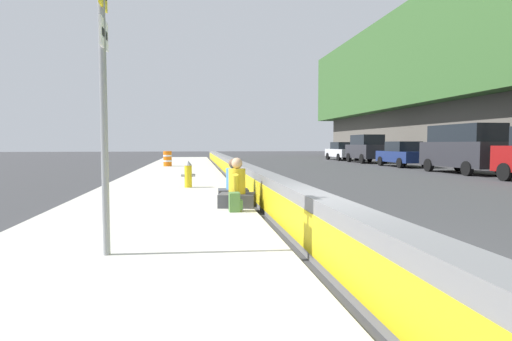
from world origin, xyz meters
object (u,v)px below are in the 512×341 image
Objects in this scene: parked_car_far at (366,148)px; construction_barrel at (168,159)px; fire_hydrant at (188,174)px; seated_person_middle at (233,187)px; parked_car_farther at (342,151)px; route_sign_post at (104,93)px; parked_car_fourth at (464,148)px; backpack at (235,202)px; seated_person_foreground at (237,191)px; parked_car_midline at (402,154)px.

construction_barrel is at bearing 110.37° from parked_car_far.
seated_person_middle is at bearing -160.82° from fire_hydrant.
fire_hydrant is 28.44m from parked_car_farther.
route_sign_post reaches higher than parked_car_fourth.
parked_car_far is (22.57, -12.96, 0.72)m from seated_person_middle.
parked_car_far reaches higher than seated_person_middle.
route_sign_post is 4.25m from backpack.
construction_barrel is at bearing 1.49° from route_sign_post.
parked_car_far is (12.64, 0.07, -0.17)m from parked_car_fourth.
fire_hydrant is 0.19× the size of parked_car_farther.
construction_barrel is at bearing 8.41° from seated_person_foreground.
seated_person_middle is (-3.36, -1.17, -0.12)m from fire_hydrant.
parked_car_farther is at bearing -29.58° from fire_hydrant.
seated_person_middle is at bearing -22.46° from route_sign_post.
route_sign_post is 26.21m from parked_car_midline.
parked_car_midline is at bearing 179.78° from parked_car_far.
parked_car_fourth is (-6.85, -15.69, 0.73)m from construction_barrel.
seated_person_middle reaches higher than fire_hydrant.
seated_person_middle reaches higher than backpack.
route_sign_post reaches higher than backpack.
seated_person_middle is 0.23× the size of parked_car_midline.
seated_person_middle is 20.88m from parked_car_midline.
seated_person_foreground is at bearing 143.48° from parked_car_midline.
construction_barrel is at bearing 88.60° from parked_car_midline.
parked_car_fourth is at bearing -179.69° from parked_car_far.
fire_hydrant is 0.18× the size of parked_car_far.
parked_car_fourth is (9.92, -13.03, 0.89)m from seated_person_middle.
seated_person_foreground is 0.25× the size of parked_car_midline.
backpack is 22.38m from parked_car_midline.
route_sign_post is at bearing 173.79° from fire_hydrant.
parked_car_farther is (11.71, 0.07, 0.00)m from parked_car_midline.
backpack is 0.42× the size of construction_barrel.
fire_hydrant reaches higher than backpack.
construction_barrel is at bearing 66.42° from parked_car_fourth.
seated_person_foreground reaches higher than fire_hydrant.
route_sign_post is 0.79× the size of parked_car_farther.
parked_car_midline is (17.49, -12.95, 0.38)m from seated_person_foreground.
parked_car_far reaches higher than parked_car_farther.
seated_person_foreground reaches higher than seated_person_middle.
parked_car_farther is at bearing 0.53° from parked_car_fourth.
construction_barrel is 0.18× the size of parked_car_fourth.
parked_car_midline reaches higher than seated_person_foreground.
seated_person_middle is 0.22× the size of parked_car_far.
route_sign_post reaches higher than parked_car_farther.
parked_car_farther is (29.87, -12.99, 0.53)m from backpack.
backpack is (-0.67, 0.11, -0.15)m from seated_person_foreground.
parked_car_midline reaches higher than fire_hydrant.
seated_person_middle is at bearing 155.40° from parked_car_farther.
parked_car_midline is (13.02, -14.11, 0.27)m from fire_hydrant.
parked_car_fourth is (6.56, -14.20, 0.77)m from fire_hydrant.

